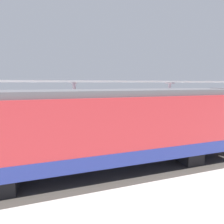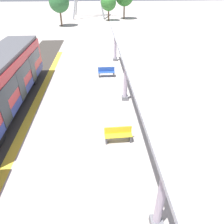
% 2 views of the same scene
% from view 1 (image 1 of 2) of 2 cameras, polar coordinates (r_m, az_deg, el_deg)
% --- Properties ---
extents(ground_plane, '(176.00, 176.00, 0.00)m').
position_cam_1_polar(ground_plane, '(14.47, 9.21, -6.07)').
color(ground_plane, '#AEA49D').
extents(tactile_edge_strip, '(0.54, 34.79, 0.01)m').
position_cam_1_polar(tactile_edge_strip, '(11.74, 16.66, -9.92)').
color(tactile_edge_strip, gold).
rests_on(tactile_edge_strip, ground).
extents(trackbed, '(3.20, 46.79, 0.01)m').
position_cam_1_polar(trackbed, '(10.35, 22.63, -12.85)').
color(trackbed, '#38332D').
rests_on(trackbed, ground).
extents(train_far_carriage, '(2.65, 12.21, 3.48)m').
position_cam_1_polar(train_far_carriage, '(7.78, -1.66, -5.19)').
color(train_far_carriage, '#B52C32').
rests_on(train_far_carriage, ground).
extents(canopy_pillar_second, '(1.10, 0.44, 3.84)m').
position_cam_1_polar(canopy_pillar_second, '(19.18, 17.58, 3.24)').
color(canopy_pillar_second, slate).
rests_on(canopy_pillar_second, ground).
extents(canopy_pillar_third, '(1.10, 0.44, 3.84)m').
position_cam_1_polar(canopy_pillar_third, '(15.76, -11.71, 2.30)').
color(canopy_pillar_third, slate).
rests_on(canopy_pillar_third, ground).
extents(canopy_beam, '(1.20, 27.95, 0.16)m').
position_cam_1_polar(canopy_beam, '(16.82, 4.48, 9.61)').
color(canopy_beam, '#A8AAB2').
rests_on(canopy_beam, canopy_pillar_nearest).
extents(bench_near_end, '(1.50, 0.46, 0.86)m').
position_cam_1_polar(bench_near_end, '(15.06, -28.36, -4.72)').
color(bench_near_end, '#274DA2').
rests_on(bench_near_end, ground).
extents(bench_mid_platform, '(1.52, 0.51, 0.86)m').
position_cam_1_polar(bench_mid_platform, '(21.35, 28.84, -0.99)').
color(bench_mid_platform, '#9C3F31').
rests_on(bench_mid_platform, ground).
extents(bench_far_end, '(1.51, 0.49, 0.86)m').
position_cam_1_polar(bench_far_end, '(16.26, 5.34, -2.71)').
color(bench_far_end, gold).
rests_on(bench_far_end, ground).
extents(trash_bin, '(0.48, 0.48, 0.91)m').
position_cam_1_polar(trash_bin, '(19.23, 22.98, -1.53)').
color(trash_bin, '#796A57').
rests_on(trash_bin, ground).
extents(platform_info_sign, '(0.56, 0.10, 2.20)m').
position_cam_1_polar(platform_info_sign, '(17.53, 26.60, 0.15)').
color(platform_info_sign, '#4C4C51').
rests_on(platform_info_sign, ground).
extents(passenger_waiting_near_edge, '(0.49, 0.33, 1.57)m').
position_cam_1_polar(passenger_waiting_near_edge, '(16.92, 31.90, -1.73)').
color(passenger_waiting_near_edge, '#242130').
rests_on(passenger_waiting_near_edge, ground).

